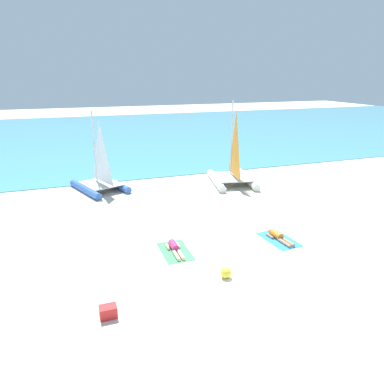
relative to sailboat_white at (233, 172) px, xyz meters
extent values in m
plane|color=beige|center=(-4.26, -0.04, -0.77)|extent=(120.00, 120.00, 0.00)
cube|color=#4C9EB7|center=(-4.26, 22.87, -0.75)|extent=(120.00, 40.00, 0.05)
cylinder|color=white|center=(-1.00, 0.33, -0.55)|extent=(1.25, 4.00, 0.46)
cylinder|color=white|center=(1.05, -0.09, -0.55)|extent=(1.25, 4.00, 0.46)
cube|color=silver|center=(-0.01, -0.06, -0.29)|extent=(2.56, 2.92, 0.06)
cylinder|color=silver|center=(0.10, 0.49, 2.05)|extent=(0.09, 0.09, 4.74)
pyramid|color=orange|center=(-0.09, -0.43, 1.91)|extent=(0.48, 2.06, 3.99)
cylinder|color=blue|center=(-9.04, 1.23, -0.57)|extent=(1.61, 3.55, 0.41)
cylinder|color=blue|center=(-7.26, 1.87, -0.57)|extent=(1.61, 3.55, 0.41)
cube|color=silver|center=(-8.09, 1.39, -0.33)|extent=(2.57, 2.82, 0.05)
cylinder|color=silver|center=(-8.26, 1.88, 1.80)|extent=(0.09, 0.09, 4.31)
pyramid|color=white|center=(-7.98, 1.07, 1.67)|extent=(0.69, 1.81, 3.62)
cube|color=#4CB266|center=(-6.23, -7.75, -0.77)|extent=(1.13, 1.92, 0.01)
cylinder|color=#D83372|center=(-6.23, -7.55, -0.61)|extent=(0.31, 0.62, 0.30)
sphere|color=beige|center=(-6.22, -7.14, -0.61)|extent=(0.22, 0.22, 0.22)
cylinder|color=beige|center=(-6.33, -8.20, -0.69)|extent=(0.15, 0.78, 0.14)
cylinder|color=beige|center=(-6.15, -8.20, -0.69)|extent=(0.15, 0.78, 0.14)
cylinder|color=beige|center=(-6.44, -7.39, -0.70)|extent=(0.11, 0.45, 0.10)
cylinder|color=beige|center=(-6.00, -7.40, -0.70)|extent=(0.11, 0.45, 0.10)
cube|color=#338CD8|center=(-1.74, -8.20, -0.77)|extent=(1.27, 1.99, 0.01)
cylinder|color=orange|center=(-1.75, -8.00, -0.61)|extent=(0.35, 0.64, 0.30)
sphere|color=tan|center=(-1.79, -7.60, -0.61)|extent=(0.22, 0.22, 0.22)
cylinder|color=tan|center=(-1.78, -8.66, -0.69)|extent=(0.21, 0.79, 0.14)
cylinder|color=tan|center=(-1.61, -8.64, -0.69)|extent=(0.21, 0.79, 0.14)
cylinder|color=tan|center=(-1.99, -7.87, -0.70)|extent=(0.14, 0.46, 0.10)
cylinder|color=tan|center=(-1.55, -7.83, -0.70)|extent=(0.14, 0.46, 0.10)
sphere|color=yellow|center=(-5.15, -10.20, -0.58)|extent=(0.38, 0.38, 0.38)
cube|color=red|center=(-9.27, -11.02, -0.59)|extent=(0.50, 0.36, 0.36)
camera|label=1|loc=(-9.98, -20.26, 5.98)|focal=34.04mm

